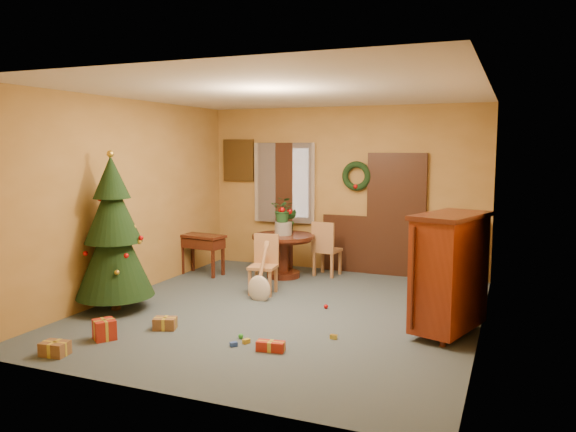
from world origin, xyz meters
The scene contains 21 objects.
room_envelope centered at (0.21, 2.70, 1.12)m, with size 5.50×5.50×5.50m.
dining_table centered at (-0.78, 1.86, 0.51)m, with size 1.06×1.06×0.73m.
urn centered at (-0.78, 1.86, 0.83)m, with size 0.29×0.29×0.21m, color slate.
centerpiece_plant centered at (-0.78, 1.86, 1.15)m, with size 0.38×0.33×0.43m, color #1E4C23.
chair_near centered at (-0.64, 0.79, 0.48)m, with size 0.43×0.43×0.89m.
chair_far centered at (-0.14, 2.19, 0.51)m, with size 0.45×0.45×0.94m.
guitar centered at (-0.53, 0.37, 0.41)m, with size 0.35×0.16×0.82m, color beige, non-canonical shape.
plant_stand centered at (-0.78, 2.18, 0.46)m, with size 0.28×0.28×0.73m.
stand_plant centered at (-0.78, 2.18, 0.93)m, with size 0.22×0.18×0.40m, color #19471E.
christmas_tree centered at (-2.15, -0.77, 1.02)m, with size 1.04×1.04×2.15m.
writing_desk centered at (-2.15, 1.51, 0.53)m, with size 0.83×0.49×0.70m.
sideboard centered at (2.15, -0.12, 0.77)m, with size 0.90×1.25×1.44m.
gift_a centered at (-1.62, -2.40, 0.07)m, with size 0.30×0.23×0.15m.
gift_b centered at (-1.48, -1.80, 0.11)m, with size 0.32×0.32×0.23m.
gift_c centered at (-1.04, -1.23, 0.07)m, with size 0.31×0.26×0.14m.
gift_d centered at (0.44, -1.42, 0.05)m, with size 0.32×0.17×0.11m.
toy_a centered at (0.01, -1.45, 0.03)m, with size 0.08×0.05×0.05m, color #284BB1.
toy_b centered at (-0.04, -1.19, 0.03)m, with size 0.06×0.06×0.06m, color green.
toy_c centered at (0.09, -1.31, 0.03)m, with size 0.08×0.05×0.05m, color gold.
toy_d centered at (0.49, 0.34, 0.03)m, with size 0.06×0.06×0.06m, color #B30C0B.
toy_e centered at (0.96, -0.79, 0.03)m, with size 0.08×0.05×0.05m, color gold.
Camera 1 is at (2.83, -6.76, 2.19)m, focal length 35.00 mm.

